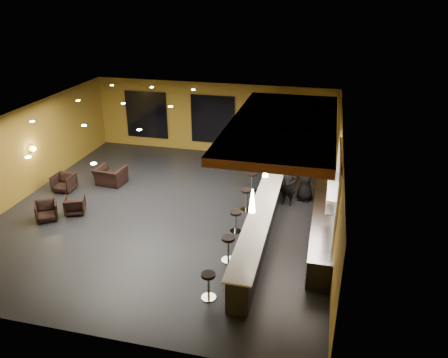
% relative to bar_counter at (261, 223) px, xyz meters
% --- Properties ---
extents(floor, '(12.00, 13.00, 0.10)m').
position_rel_bar_counter_xyz_m(floor, '(-3.65, 1.00, -0.55)').
color(floor, black).
rests_on(floor, ground).
extents(ceiling, '(12.00, 13.00, 0.10)m').
position_rel_bar_counter_xyz_m(ceiling, '(-3.65, 1.00, 3.05)').
color(ceiling, black).
extents(wall_back, '(12.00, 0.10, 3.50)m').
position_rel_bar_counter_xyz_m(wall_back, '(-3.65, 7.55, 1.25)').
color(wall_back, olive).
rests_on(wall_back, floor).
extents(wall_front, '(12.00, 0.10, 3.50)m').
position_rel_bar_counter_xyz_m(wall_front, '(-3.65, -5.55, 1.25)').
color(wall_front, olive).
rests_on(wall_front, floor).
extents(wall_left, '(0.10, 13.00, 3.50)m').
position_rel_bar_counter_xyz_m(wall_left, '(-9.70, 1.00, 1.25)').
color(wall_left, olive).
rests_on(wall_left, floor).
extents(wall_right, '(0.10, 13.00, 3.50)m').
position_rel_bar_counter_xyz_m(wall_right, '(2.40, 1.00, 1.25)').
color(wall_right, olive).
rests_on(wall_right, floor).
extents(wood_soffit, '(3.60, 8.00, 0.28)m').
position_rel_bar_counter_xyz_m(wood_soffit, '(0.35, 2.00, 2.86)').
color(wood_soffit, '#B25F34').
rests_on(wood_soffit, ceiling).
extents(window_left, '(2.20, 0.06, 2.40)m').
position_rel_bar_counter_xyz_m(window_left, '(-7.15, 7.44, 1.20)').
color(window_left, black).
rests_on(window_left, wall_back).
extents(window_center, '(2.20, 0.06, 2.40)m').
position_rel_bar_counter_xyz_m(window_center, '(-3.65, 7.44, 1.20)').
color(window_center, black).
rests_on(window_center, wall_back).
extents(window_right, '(2.20, 0.06, 2.40)m').
position_rel_bar_counter_xyz_m(window_right, '(-0.65, 7.44, 1.20)').
color(window_right, black).
rests_on(window_right, wall_back).
extents(tile_backsplash, '(0.06, 3.20, 2.40)m').
position_rel_bar_counter_xyz_m(tile_backsplash, '(2.31, 0.00, 1.50)').
color(tile_backsplash, white).
rests_on(tile_backsplash, wall_right).
extents(bar_counter, '(0.60, 8.00, 1.00)m').
position_rel_bar_counter_xyz_m(bar_counter, '(0.00, 0.00, 0.00)').
color(bar_counter, black).
rests_on(bar_counter, floor).
extents(bar_top, '(0.78, 8.10, 0.05)m').
position_rel_bar_counter_xyz_m(bar_top, '(0.00, 0.00, 0.52)').
color(bar_top, silver).
rests_on(bar_top, bar_counter).
extents(prep_counter, '(0.70, 6.00, 0.86)m').
position_rel_bar_counter_xyz_m(prep_counter, '(2.00, 0.50, -0.07)').
color(prep_counter, black).
rests_on(prep_counter, floor).
extents(prep_top, '(0.72, 6.00, 0.03)m').
position_rel_bar_counter_xyz_m(prep_top, '(2.00, 0.50, 0.39)').
color(prep_top, silver).
rests_on(prep_top, prep_counter).
extents(wall_shelf_lower, '(0.30, 1.50, 0.03)m').
position_rel_bar_counter_xyz_m(wall_shelf_lower, '(2.17, -0.20, 1.10)').
color(wall_shelf_lower, silver).
rests_on(wall_shelf_lower, wall_right).
extents(wall_shelf_upper, '(0.30, 1.50, 0.03)m').
position_rel_bar_counter_xyz_m(wall_shelf_upper, '(2.17, -0.20, 1.55)').
color(wall_shelf_upper, silver).
rests_on(wall_shelf_upper, wall_right).
extents(column, '(0.60, 0.60, 3.50)m').
position_rel_bar_counter_xyz_m(column, '(0.00, 4.60, 1.25)').
color(column, brown).
rests_on(column, floor).
extents(wall_sconce, '(0.22, 0.22, 0.22)m').
position_rel_bar_counter_xyz_m(wall_sconce, '(-9.53, 1.50, 1.30)').
color(wall_sconce, '#FFE5B2').
rests_on(wall_sconce, wall_left).
extents(pendant_0, '(0.20, 0.20, 0.70)m').
position_rel_bar_counter_xyz_m(pendant_0, '(0.00, -2.00, 1.85)').
color(pendant_0, white).
rests_on(pendant_0, wood_soffit).
extents(pendant_1, '(0.20, 0.20, 0.70)m').
position_rel_bar_counter_xyz_m(pendant_1, '(0.00, 0.50, 1.85)').
color(pendant_1, white).
rests_on(pendant_1, wood_soffit).
extents(pendant_2, '(0.20, 0.20, 0.70)m').
position_rel_bar_counter_xyz_m(pendant_2, '(0.00, 3.00, 1.85)').
color(pendant_2, white).
rests_on(pendant_2, wood_soffit).
extents(staff_a, '(0.67, 0.50, 1.66)m').
position_rel_bar_counter_xyz_m(staff_a, '(0.62, 2.54, 0.33)').
color(staff_a, black).
rests_on(staff_a, floor).
extents(staff_b, '(0.92, 0.79, 1.65)m').
position_rel_bar_counter_xyz_m(staff_b, '(1.30, 3.32, 0.32)').
color(staff_b, black).
rests_on(staff_b, floor).
extents(staff_c, '(0.96, 0.76, 1.73)m').
position_rel_bar_counter_xyz_m(staff_c, '(1.24, 3.09, 0.36)').
color(staff_c, black).
rests_on(staff_c, floor).
extents(armchair_a, '(1.03, 1.04, 0.69)m').
position_rel_bar_counter_xyz_m(armchair_a, '(-7.74, -0.67, -0.16)').
color(armchair_a, black).
rests_on(armchair_a, floor).
extents(armchair_b, '(0.94, 0.95, 0.66)m').
position_rel_bar_counter_xyz_m(armchair_b, '(-6.99, 0.01, -0.17)').
color(armchair_b, black).
rests_on(armchair_b, floor).
extents(armchair_c, '(0.78, 0.80, 0.73)m').
position_rel_bar_counter_xyz_m(armchair_c, '(-8.45, 1.62, -0.14)').
color(armchair_c, black).
rests_on(armchair_c, floor).
extents(armchair_d, '(1.26, 1.12, 0.77)m').
position_rel_bar_counter_xyz_m(armchair_d, '(-6.89, 2.66, -0.12)').
color(armchair_d, black).
rests_on(armchair_d, floor).
extents(bar_stool_0, '(0.41, 0.41, 0.81)m').
position_rel_bar_counter_xyz_m(bar_stool_0, '(-0.88, -3.49, 0.02)').
color(bar_stool_0, silver).
rests_on(bar_stool_0, floor).
extents(bar_stool_1, '(0.42, 0.42, 0.84)m').
position_rel_bar_counter_xyz_m(bar_stool_1, '(-0.76, -1.65, 0.04)').
color(bar_stool_1, silver).
rests_on(bar_stool_1, floor).
extents(bar_stool_2, '(0.40, 0.40, 0.79)m').
position_rel_bar_counter_xyz_m(bar_stool_2, '(-0.90, 0.08, 0.00)').
color(bar_stool_2, silver).
rests_on(bar_stool_2, floor).
extents(bar_stool_3, '(0.44, 0.44, 0.87)m').
position_rel_bar_counter_xyz_m(bar_stool_3, '(-0.83, 1.72, 0.05)').
color(bar_stool_3, silver).
rests_on(bar_stool_3, floor).
extents(bar_stool_4, '(0.41, 0.41, 0.82)m').
position_rel_bar_counter_xyz_m(bar_stool_4, '(-0.91, 3.39, 0.02)').
color(bar_stool_4, silver).
rests_on(bar_stool_4, floor).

